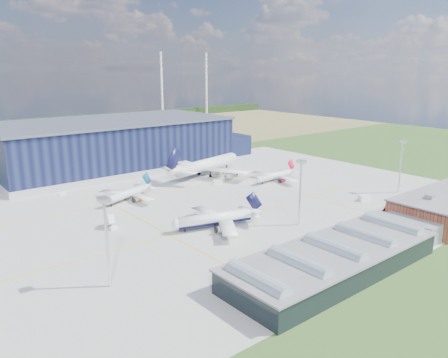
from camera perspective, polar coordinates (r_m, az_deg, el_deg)
ground at (r=168.41m, az=-0.27°, el=-4.01°), size 600.00×600.00×0.00m
apron at (r=175.94m, az=-2.31°, el=-3.20°), size 220.00×160.00×0.08m
farmland at (r=362.78m, az=-22.69°, el=4.79°), size 600.00×220.00×0.01m
treeline at (r=439.03m, az=-25.80°, el=6.47°), size 600.00×8.00×8.00m
hangar at (r=245.90m, az=-13.76°, el=4.21°), size 145.00×62.00×26.10m
ops_building at (r=174.84m, az=27.19°, el=-3.30°), size 46.00×23.00×10.90m
glass_concourse at (r=124.01m, az=15.19°, el=-9.59°), size 78.00×23.00×8.60m
light_mast_west at (r=109.40m, az=-15.17°, el=-6.22°), size 2.60×2.60×23.00m
light_mast_center at (r=149.99m, az=9.94°, el=-0.38°), size 2.60×2.60×23.00m
light_mast_east at (r=202.60m, az=22.16°, el=2.57°), size 2.60×2.60×23.00m
airliner_navy at (r=147.54m, az=-1.24°, el=-4.44°), size 41.63×41.14×11.00m
airliner_red at (r=209.97m, az=6.65°, el=0.88°), size 29.80×29.24×9.13m
airliner_widebody at (r=219.60m, az=-2.27°, el=2.68°), size 64.50×63.64×17.50m
airliner_regional at (r=182.01m, az=-12.60°, el=-1.41°), size 36.81×36.44×9.40m
gse_tug_b at (r=131.52m, az=9.56°, el=-9.30°), size 3.61×3.63×1.33m
gse_van_b at (r=204.82m, az=-0.83°, el=-0.39°), size 4.70×3.93×1.97m
gse_tug_c at (r=181.91m, az=-10.93°, el=-2.65°), size 2.57×3.53×1.41m
gse_cart_b at (r=199.35m, az=-20.36°, el=-1.83°), size 3.13×2.40×1.22m
gse_van_c at (r=187.94m, az=17.91°, el=-2.38°), size 5.63×3.95×2.45m
airstair at (r=154.30m, az=-14.70°, el=-5.58°), size 2.75×5.39×3.30m
car_a at (r=178.52m, az=20.40°, el=-3.65°), size 4.14×2.89×1.31m
car_b at (r=124.80m, az=7.76°, el=-10.57°), size 4.17×2.20×1.31m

